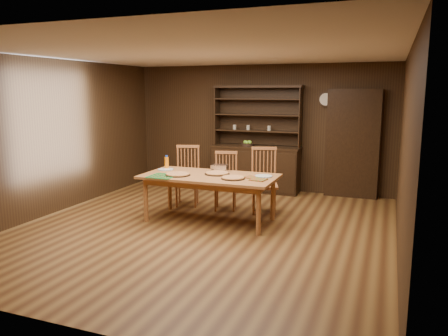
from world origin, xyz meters
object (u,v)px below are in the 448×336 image
at_px(juice_bottle, 167,163).
at_px(dining_table, 210,179).
at_px(chair_left, 188,173).
at_px(chair_center, 226,179).
at_px(china_hutch, 256,162).
at_px(chair_right, 264,178).

bearing_deg(juice_bottle, dining_table, -16.16).
bearing_deg(dining_table, chair_left, 133.46).
bearing_deg(juice_bottle, chair_center, 32.11).
xyz_separation_m(china_hutch, chair_center, (-0.09, -1.54, -0.06)).
bearing_deg(chair_center, chair_left, 162.84).
height_order(china_hutch, chair_center, china_hutch).
height_order(chair_left, chair_right, chair_right).
xyz_separation_m(chair_left, chair_right, (1.44, 0.03, 0.02)).
bearing_deg(chair_right, china_hutch, 93.40).
bearing_deg(chair_right, chair_left, 162.97).
bearing_deg(china_hutch, chair_right, -68.38).
xyz_separation_m(dining_table, chair_center, (-0.03, 0.81, -0.14)).
bearing_deg(chair_left, china_hutch, 43.47).
distance_m(dining_table, juice_bottle, 0.96).
bearing_deg(dining_table, chair_right, 52.88).
distance_m(chair_left, chair_center, 0.76).
xyz_separation_m(chair_center, chair_right, (0.68, 0.05, 0.05)).
bearing_deg(juice_bottle, china_hutch, 65.25).
xyz_separation_m(china_hutch, chair_right, (0.59, -1.49, -0.00)).
xyz_separation_m(dining_table, chair_right, (0.65, 0.86, -0.09)).
height_order(china_hutch, chair_right, china_hutch).
distance_m(dining_table, chair_right, 1.08).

